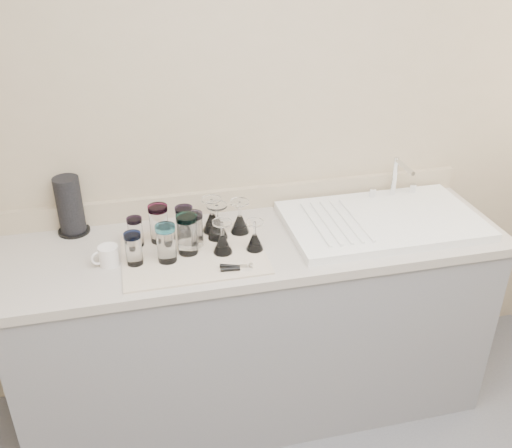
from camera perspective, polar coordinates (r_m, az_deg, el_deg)
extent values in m
cube|color=tan|center=(2.45, -1.54, 9.02)|extent=(3.50, 0.04, 2.50)
cube|color=slate|center=(2.60, 0.08, -10.50)|extent=(2.00, 0.60, 0.86)
cube|color=gray|center=(2.35, 0.09, -1.96)|extent=(2.06, 0.62, 0.04)
cube|color=white|center=(2.50, 12.47, 0.31)|extent=(0.82, 0.50, 0.03)
cylinder|color=silver|center=(2.67, 13.68, 4.67)|extent=(0.02, 0.02, 0.18)
cylinder|color=silver|center=(2.57, 14.65, 5.57)|extent=(0.02, 0.16, 0.02)
cylinder|color=silver|center=(2.66, 11.57, 3.12)|extent=(0.03, 0.03, 0.04)
cylinder|color=silver|center=(2.74, 15.40, 3.49)|extent=(0.03, 0.03, 0.04)
cube|color=beige|center=(2.25, -6.29, -2.95)|extent=(0.55, 0.42, 0.01)
cylinder|color=white|center=(2.30, -11.94, -0.94)|extent=(0.06, 0.06, 0.11)
cylinder|color=#7D3C98|center=(2.27, -12.09, 0.40)|extent=(0.06, 0.06, 0.02)
cylinder|color=white|center=(2.31, -9.66, -0.17)|extent=(0.07, 0.07, 0.14)
cylinder|color=#CC1E79|center=(2.27, -9.82, 1.56)|extent=(0.08, 0.08, 0.02)
cylinder|color=white|center=(2.31, -7.14, -0.12)|extent=(0.07, 0.07, 0.12)
cylinder|color=#633696|center=(2.28, -7.24, 1.45)|extent=(0.07, 0.07, 0.02)
cylinder|color=white|center=(2.18, -12.11, -2.60)|extent=(0.06, 0.06, 0.11)
cylinder|color=blue|center=(2.15, -12.29, -1.12)|extent=(0.07, 0.07, 0.02)
cylinder|color=white|center=(2.18, -8.94, -2.13)|extent=(0.07, 0.07, 0.13)
cylinder|color=#3AA2C4|center=(2.14, -9.09, -0.39)|extent=(0.08, 0.08, 0.02)
cylinder|color=white|center=(2.21, -6.86, -1.25)|extent=(0.08, 0.08, 0.14)
cylinder|color=#198972|center=(2.17, -6.99, 0.60)|extent=(0.08, 0.08, 0.02)
cylinder|color=white|center=(2.26, -6.18, -0.72)|extent=(0.07, 0.07, 0.12)
cylinder|color=#AE93DA|center=(2.23, -6.28, 0.87)|extent=(0.07, 0.07, 0.02)
cone|color=white|center=(2.32, -3.87, -0.49)|extent=(0.08, 0.08, 0.08)
cylinder|color=white|center=(2.28, -3.92, 1.06)|extent=(0.01, 0.01, 0.06)
cylinder|color=white|center=(2.27, -3.95, 1.86)|extent=(0.08, 0.08, 0.01)
cone|color=white|center=(2.36, -1.63, 0.01)|extent=(0.08, 0.08, 0.07)
cylinder|color=white|center=(2.33, -1.65, 1.45)|extent=(0.01, 0.01, 0.06)
cylinder|color=white|center=(2.31, -1.66, 2.19)|extent=(0.08, 0.08, 0.01)
cone|color=white|center=(2.22, -3.35, -2.04)|extent=(0.08, 0.08, 0.07)
cylinder|color=white|center=(2.19, -3.40, -0.59)|extent=(0.01, 0.01, 0.06)
cylinder|color=white|center=(2.17, -3.43, 0.15)|extent=(0.08, 0.08, 0.01)
cone|color=white|center=(2.24, -0.13, -1.80)|extent=(0.07, 0.07, 0.07)
cylinder|color=white|center=(2.21, -0.13, -0.49)|extent=(0.01, 0.01, 0.05)
cylinder|color=white|center=(2.19, -0.13, 0.19)|extent=(0.07, 0.07, 0.01)
cone|color=white|center=(2.37, -4.39, 0.16)|extent=(0.08, 0.08, 0.08)
cylinder|color=white|center=(2.34, -4.46, 1.67)|extent=(0.01, 0.01, 0.06)
cylinder|color=white|center=(2.32, -4.49, 2.44)|extent=(0.08, 0.08, 0.01)
cube|color=silver|center=(2.13, -0.97, -4.39)|extent=(0.05, 0.03, 0.02)
cylinder|color=black|center=(2.12, -2.30, -4.51)|extent=(0.09, 0.02, 0.02)
cylinder|color=black|center=(2.13, -2.39, -4.27)|extent=(0.09, 0.05, 0.02)
cylinder|color=silver|center=(2.22, -14.51, -3.09)|extent=(0.09, 0.09, 0.08)
torus|color=silver|center=(2.22, -15.48, -3.31)|extent=(0.06, 0.02, 0.06)
cylinder|color=black|center=(2.51, -17.72, -0.64)|extent=(0.13, 0.13, 0.01)
cylinder|color=black|center=(2.45, -18.14, 1.87)|extent=(0.10, 0.10, 0.24)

